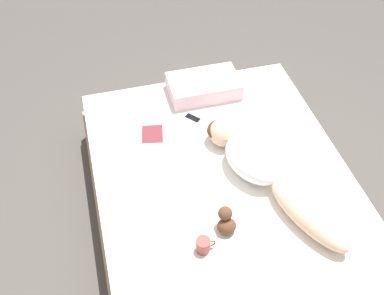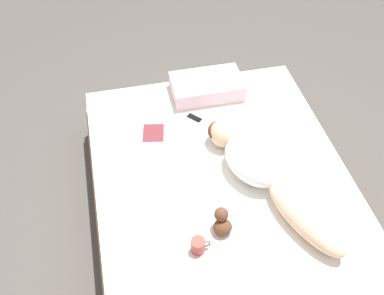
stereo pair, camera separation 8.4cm
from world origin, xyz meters
name	(u,v)px [view 2 (the right image)]	position (x,y,z in m)	size (l,w,h in m)	color
ground_plane	(220,217)	(0.00, 0.00, 0.00)	(12.00, 12.00, 0.00)	#4C4742
bed	(221,199)	(0.00, 0.00, 0.24)	(1.80, 2.28, 0.48)	tan
person	(262,171)	(0.24, -0.08, 0.59)	(0.66, 1.30, 0.24)	#DBB28E
open_magazine	(138,134)	(-0.51, 0.55, 0.49)	(0.53, 0.36, 0.01)	white
coffee_mug	(198,245)	(-0.29, -0.51, 0.53)	(0.12, 0.09, 0.10)	#993D33
cell_phone	(194,118)	(-0.06, 0.62, 0.49)	(0.15, 0.15, 0.01)	silver
plush_toy	(222,223)	(-0.12, -0.40, 0.56)	(0.12, 0.14, 0.17)	brown
pillow	(207,87)	(0.11, 0.90, 0.55)	(0.57, 0.34, 0.14)	beige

